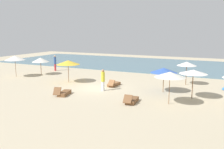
{
  "coord_description": "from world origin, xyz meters",
  "views": [
    {
      "loc": [
        10.22,
        -18.24,
        4.95
      ],
      "look_at": [
        0.93,
        1.17,
        1.1
      ],
      "focal_mm": 38.78,
      "sensor_mm": 36.0,
      "label": 1
    }
  ],
  "objects_px": {
    "umbrella_1": "(187,64)",
    "umbrella_4": "(41,60)",
    "umbrella_7": "(15,58)",
    "person_1": "(55,63)",
    "lounger_2": "(114,84)",
    "umbrella_2": "(68,62)",
    "person_0": "(103,80)",
    "umbrella_5": "(164,70)",
    "lounger_1": "(64,93)",
    "umbrella_3": "(193,72)",
    "lounger_0": "(132,100)",
    "umbrella_6": "(170,75)"
  },
  "relations": [
    {
      "from": "umbrella_4",
      "to": "lounger_0",
      "type": "xyz_separation_m",
      "value": [
        13.51,
        -5.98,
        -1.55
      ]
    },
    {
      "from": "umbrella_1",
      "to": "umbrella_4",
      "type": "bearing_deg",
      "value": -174.21
    },
    {
      "from": "lounger_0",
      "to": "person_1",
      "type": "relative_size",
      "value": 0.89
    },
    {
      "from": "lounger_1",
      "to": "person_0",
      "type": "distance_m",
      "value": 3.45
    },
    {
      "from": "umbrella_2",
      "to": "lounger_1",
      "type": "relative_size",
      "value": 1.3
    },
    {
      "from": "umbrella_7",
      "to": "umbrella_4",
      "type": "bearing_deg",
      "value": 54.84
    },
    {
      "from": "umbrella_4",
      "to": "lounger_1",
      "type": "height_order",
      "value": "umbrella_4"
    },
    {
      "from": "umbrella_1",
      "to": "person_0",
      "type": "distance_m",
      "value": 8.08
    },
    {
      "from": "umbrella_6",
      "to": "lounger_2",
      "type": "height_order",
      "value": "umbrella_6"
    },
    {
      "from": "umbrella_3",
      "to": "lounger_0",
      "type": "xyz_separation_m",
      "value": [
        -3.66,
        -3.04,
        -1.84
      ]
    },
    {
      "from": "person_0",
      "to": "umbrella_5",
      "type": "bearing_deg",
      "value": 20.11
    },
    {
      "from": "lounger_1",
      "to": "person_1",
      "type": "bearing_deg",
      "value": 131.59
    },
    {
      "from": "umbrella_7",
      "to": "person_0",
      "type": "height_order",
      "value": "umbrella_7"
    },
    {
      "from": "umbrella_2",
      "to": "umbrella_4",
      "type": "height_order",
      "value": "umbrella_2"
    },
    {
      "from": "umbrella_1",
      "to": "person_1",
      "type": "distance_m",
      "value": 16.44
    },
    {
      "from": "lounger_1",
      "to": "lounger_0",
      "type": "bearing_deg",
      "value": 4.04
    },
    {
      "from": "lounger_1",
      "to": "person_0",
      "type": "bearing_deg",
      "value": 51.25
    },
    {
      "from": "umbrella_3",
      "to": "umbrella_7",
      "type": "height_order",
      "value": "umbrella_7"
    },
    {
      "from": "umbrella_5",
      "to": "umbrella_6",
      "type": "distance_m",
      "value": 3.41
    },
    {
      "from": "umbrella_7",
      "to": "person_1",
      "type": "relative_size",
      "value": 1.19
    },
    {
      "from": "umbrella_5",
      "to": "person_1",
      "type": "distance_m",
      "value": 15.94
    },
    {
      "from": "umbrella_5",
      "to": "person_1",
      "type": "height_order",
      "value": "umbrella_5"
    },
    {
      "from": "umbrella_2",
      "to": "person_0",
      "type": "relative_size",
      "value": 1.25
    },
    {
      "from": "umbrella_1",
      "to": "umbrella_3",
      "type": "bearing_deg",
      "value": -75.74
    },
    {
      "from": "umbrella_4",
      "to": "umbrella_6",
      "type": "xyz_separation_m",
      "value": [
        15.94,
        -5.22,
        0.36
      ]
    },
    {
      "from": "lounger_2",
      "to": "person_0",
      "type": "height_order",
      "value": "person_0"
    },
    {
      "from": "person_0",
      "to": "person_1",
      "type": "height_order",
      "value": "person_1"
    },
    {
      "from": "umbrella_7",
      "to": "person_0",
      "type": "bearing_deg",
      "value": -7.36
    },
    {
      "from": "person_0",
      "to": "umbrella_4",
      "type": "bearing_deg",
      "value": 159.59
    },
    {
      "from": "umbrella_2",
      "to": "lounger_0",
      "type": "bearing_deg",
      "value": -25.22
    },
    {
      "from": "lounger_2",
      "to": "umbrella_3",
      "type": "bearing_deg",
      "value": -9.48
    },
    {
      "from": "lounger_2",
      "to": "person_0",
      "type": "bearing_deg",
      "value": -91.81
    },
    {
      "from": "umbrella_4",
      "to": "umbrella_5",
      "type": "distance_m",
      "value": 14.9
    },
    {
      "from": "umbrella_2",
      "to": "umbrella_6",
      "type": "distance_m",
      "value": 10.97
    },
    {
      "from": "umbrella_2",
      "to": "umbrella_6",
      "type": "height_order",
      "value": "umbrella_6"
    },
    {
      "from": "umbrella_4",
      "to": "lounger_2",
      "type": "relative_size",
      "value": 1.13
    },
    {
      "from": "lounger_2",
      "to": "person_1",
      "type": "relative_size",
      "value": 0.89
    },
    {
      "from": "umbrella_2",
      "to": "umbrella_4",
      "type": "distance_m",
      "value": 5.82
    },
    {
      "from": "lounger_0",
      "to": "lounger_1",
      "type": "bearing_deg",
      "value": -175.96
    },
    {
      "from": "person_0",
      "to": "umbrella_6",
      "type": "bearing_deg",
      "value": -14.05
    },
    {
      "from": "umbrella_3",
      "to": "umbrella_4",
      "type": "height_order",
      "value": "umbrella_3"
    },
    {
      "from": "umbrella_4",
      "to": "lounger_2",
      "type": "distance_m",
      "value": 10.39
    },
    {
      "from": "umbrella_7",
      "to": "person_0",
      "type": "xyz_separation_m",
      "value": [
        11.64,
        -1.5,
        -1.15
      ]
    },
    {
      "from": "umbrella_5",
      "to": "lounger_2",
      "type": "relative_size",
      "value": 1.26
    },
    {
      "from": "lounger_2",
      "to": "person_1",
      "type": "bearing_deg",
      "value": 155.62
    },
    {
      "from": "umbrella_7",
      "to": "person_1",
      "type": "bearing_deg",
      "value": 76.73
    },
    {
      "from": "umbrella_2",
      "to": "lounger_1",
      "type": "xyz_separation_m",
      "value": [
        2.55,
        -4.21,
        -1.8
      ]
    },
    {
      "from": "umbrella_6",
      "to": "person_1",
      "type": "relative_size",
      "value": 1.15
    },
    {
      "from": "umbrella_6",
      "to": "person_1",
      "type": "distance_m",
      "value": 18.26
    },
    {
      "from": "umbrella_4",
      "to": "person_1",
      "type": "bearing_deg",
      "value": 96.62
    }
  ]
}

